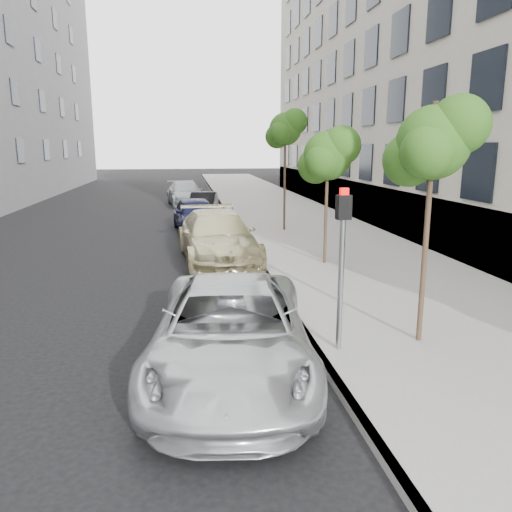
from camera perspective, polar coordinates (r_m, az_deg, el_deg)
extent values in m
plane|color=black|center=(7.92, 1.06, -15.75)|extent=(160.00, 160.00, 0.00)
cube|color=gray|center=(31.58, 1.78, 5.75)|extent=(6.40, 72.00, 0.14)
cube|color=#9E9B93|center=(31.19, -3.91, 5.64)|extent=(0.15, 72.00, 0.14)
cylinder|color=#38281C|center=(9.55, 18.94, 3.21)|extent=(0.10, 0.10, 4.36)
sphere|color=#295616|center=(9.44, 19.58, 12.10)|extent=(1.29, 1.29, 1.29)
sphere|color=#295616|center=(9.44, 22.23, 13.73)|extent=(1.03, 1.03, 1.03)
sphere|color=#295616|center=(9.54, 17.13, 10.46)|extent=(0.97, 0.97, 0.97)
cylinder|color=#38281C|center=(15.59, 8.05, 6.46)|extent=(0.10, 0.10, 4.02)
sphere|color=#295616|center=(15.51, 8.20, 11.28)|extent=(1.48, 1.48, 1.48)
sphere|color=#295616|center=(15.42, 9.72, 12.34)|extent=(1.18, 1.18, 1.18)
sphere|color=#295616|center=(15.68, 6.84, 10.23)|extent=(1.11, 1.11, 1.11)
cylinder|color=#38281C|center=(21.85, 3.31, 9.54)|extent=(0.10, 0.10, 5.01)
sphere|color=#295616|center=(21.84, 3.37, 14.28)|extent=(1.37, 1.37, 1.37)
sphere|color=#295616|center=(21.73, 4.42, 15.07)|extent=(1.10, 1.10, 1.10)
sphere|color=#295616|center=(22.02, 2.44, 13.50)|extent=(1.03, 1.03, 1.03)
cylinder|color=#939699|center=(8.97, 9.65, -3.37)|extent=(0.10, 0.10, 2.37)
cube|color=black|center=(8.70, 9.98, 5.51)|extent=(0.25, 0.20, 0.42)
cube|color=red|center=(8.67, 10.05, 7.28)|extent=(0.15, 0.11, 0.12)
imported|color=silver|center=(8.30, -2.88, -8.60)|extent=(3.15, 5.77, 1.53)
imported|color=#CABF8F|center=(16.42, -4.45, 2.17)|extent=(2.73, 5.84, 1.65)
imported|color=black|center=(22.46, -6.92, 4.72)|extent=(2.18, 4.62, 1.53)
imported|color=black|center=(27.65, -6.03, 5.92)|extent=(1.89, 4.02, 1.27)
imported|color=#9C9FA3|center=(32.73, -8.05, 7.08)|extent=(2.75, 5.43, 1.51)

